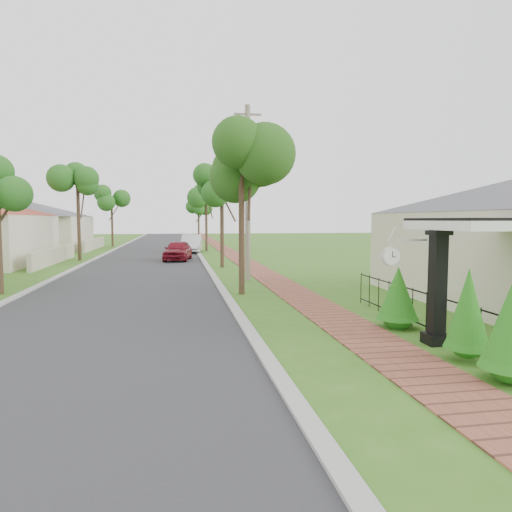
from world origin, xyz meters
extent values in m
plane|color=#376618|center=(0.00, 0.00, 0.00)|extent=(160.00, 160.00, 0.00)
cube|color=#28282B|center=(-3.00, 20.00, 0.00)|extent=(7.00, 120.00, 0.02)
cube|color=#9E9E99|center=(0.65, 20.00, 0.00)|extent=(0.30, 120.00, 0.10)
cube|color=#9E9E99|center=(-6.65, 20.00, 0.00)|extent=(0.30, 120.00, 0.10)
cube|color=#97513C|center=(3.25, 20.00, 0.00)|extent=(1.50, 120.00, 0.03)
cube|color=white|center=(5.85, -1.00, 2.62)|extent=(2.90, 2.60, 0.20)
cube|color=black|center=(5.85, -1.00, 2.75)|extent=(2.90, 2.60, 0.06)
cube|color=black|center=(4.55, -1.00, 1.26)|extent=(0.30, 0.30, 2.52)
cube|color=black|center=(4.55, -1.00, 0.12)|extent=(0.48, 0.48, 0.24)
cube|color=black|center=(4.55, -1.00, 2.46)|extent=(0.42, 0.42, 0.10)
cube|color=black|center=(4.90, 0.00, 0.95)|extent=(0.03, 8.00, 0.03)
cube|color=black|center=(4.90, 0.00, 0.15)|extent=(0.03, 8.00, 0.03)
cylinder|color=black|center=(4.90, -2.67, 0.50)|extent=(0.02, 0.02, 1.00)
cylinder|color=black|center=(4.90, -2.00, 0.50)|extent=(0.02, 0.02, 1.00)
cylinder|color=black|center=(4.90, -1.33, 0.50)|extent=(0.02, 0.02, 1.00)
cylinder|color=black|center=(4.90, -0.67, 0.50)|extent=(0.02, 0.02, 1.00)
cylinder|color=black|center=(4.90, 0.00, 0.50)|extent=(0.02, 0.02, 1.00)
cylinder|color=black|center=(4.90, 0.67, 0.50)|extent=(0.02, 0.02, 1.00)
cylinder|color=black|center=(4.90, 1.33, 0.50)|extent=(0.02, 0.02, 1.00)
cylinder|color=black|center=(4.90, 2.00, 0.50)|extent=(0.02, 0.02, 1.00)
cylinder|color=black|center=(4.90, 2.67, 0.50)|extent=(0.02, 0.02, 1.00)
cylinder|color=black|center=(4.90, 3.33, 0.50)|extent=(0.02, 0.02, 1.00)
cylinder|color=black|center=(4.90, 4.00, 0.50)|extent=(0.02, 0.02, 1.00)
cylinder|color=#382619|center=(1.50, 16.00, 2.27)|extent=(0.22, 0.22, 4.55)
sphere|color=#214813|center=(1.50, 16.00, 4.68)|extent=(1.70, 1.70, 1.70)
cylinder|color=#382619|center=(1.50, 30.00, 2.45)|extent=(0.22, 0.22, 4.90)
sphere|color=#214813|center=(1.50, 30.00, 5.04)|extent=(1.70, 1.70, 1.70)
cylinder|color=#382619|center=(1.50, 44.00, 2.10)|extent=(0.22, 0.22, 4.20)
sphere|color=#214813|center=(1.50, 44.00, 4.32)|extent=(1.70, 1.70, 1.70)
cylinder|color=#382619|center=(-7.50, 22.00, 2.45)|extent=(0.22, 0.22, 4.90)
sphere|color=#214813|center=(-7.50, 22.00, 5.04)|extent=(1.70, 1.70, 1.70)
cylinder|color=#382619|center=(-7.50, 38.00, 2.27)|extent=(0.22, 0.22, 4.55)
sphere|color=#214813|center=(-7.50, 38.00, 4.68)|extent=(1.70, 1.70, 1.70)
sphere|color=#195C12|center=(4.45, -3.42, 0.39)|extent=(0.80, 0.80, 0.80)
sphere|color=#195C12|center=(4.45, -2.23, 0.39)|extent=(0.67, 0.67, 0.67)
cone|color=#195C12|center=(4.45, -2.23, 1.11)|extent=(0.76, 0.76, 1.43)
sphere|color=#195C12|center=(4.45, 0.59, 0.34)|extent=(0.82, 0.82, 0.82)
cone|color=#195C12|center=(4.45, 0.59, 0.95)|extent=(0.93, 0.93, 1.23)
cube|color=#BFB299|center=(-8.60, 20.00, 0.50)|extent=(0.25, 10.00, 1.00)
cube|color=beige|center=(-15.00, 34.00, 1.50)|extent=(11.00, 10.00, 3.00)
pyramid|color=#4C4C51|center=(-15.00, 34.00, 3.80)|extent=(15.56, 15.56, 1.60)
cube|color=#BFB299|center=(-8.60, 34.00, 0.50)|extent=(0.25, 10.00, 1.00)
imported|color=maroon|center=(-1.00, 20.83, 0.67)|extent=(2.18, 4.14, 1.34)
imported|color=silver|center=(0.15, 28.09, 0.74)|extent=(1.99, 4.61, 1.48)
cylinder|color=#382619|center=(1.28, 6.46, 2.36)|extent=(0.22, 0.22, 4.72)
sphere|color=#295719|center=(1.28, 6.46, 4.86)|extent=(2.35, 2.35, 2.35)
cylinder|color=gray|center=(2.06, 10.00, 3.86)|extent=(0.24, 0.24, 7.73)
cube|color=gray|center=(2.06, 10.00, 7.33)|extent=(1.20, 0.08, 0.08)
cube|color=silver|center=(4.14, -0.60, 2.29)|extent=(0.71, 0.05, 0.05)
cylinder|color=silver|center=(3.65, -0.60, 2.12)|extent=(0.02, 0.02, 0.31)
cylinder|color=silver|center=(3.65, -0.60, 1.92)|extent=(0.43, 0.10, 0.43)
cylinder|color=white|center=(3.65, -0.66, 1.92)|extent=(0.37, 0.01, 0.37)
cylinder|color=white|center=(3.65, -0.54, 1.92)|extent=(0.37, 0.01, 0.37)
cube|color=black|center=(3.65, -0.67, 1.99)|extent=(0.01, 0.01, 0.14)
cube|color=black|center=(3.69, -0.67, 1.92)|extent=(0.09, 0.01, 0.02)
camera|label=1|loc=(-1.05, -10.06, 2.75)|focal=32.00mm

